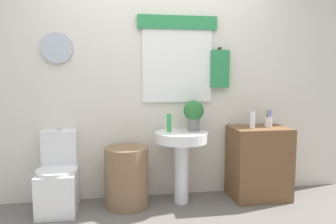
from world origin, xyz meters
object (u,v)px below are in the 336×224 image
object	(u,v)px
pedestal_sink	(181,149)
wooden_cabinet	(259,163)
soap_bottle	(169,123)
potted_plant	(194,113)
toilet	(59,180)
toothbrush_cup	(268,122)
lotion_bottle	(252,120)
laundry_hamper	(127,177)

from	to	relation	value
pedestal_sink	wooden_cabinet	distance (m)	0.86
pedestal_sink	soap_bottle	size ratio (longest dim) A/B	4.07
pedestal_sink	potted_plant	distance (m)	0.39
pedestal_sink	toilet	bearing A→B (deg)	178.30
toothbrush_cup	pedestal_sink	bearing A→B (deg)	-178.80
toilet	soap_bottle	xyz separation A→B (m)	(1.10, 0.01, 0.54)
toilet	lotion_bottle	bearing A→B (deg)	-2.23
laundry_hamper	lotion_bottle	size ratio (longest dim) A/B	3.61
laundry_hamper	pedestal_sink	distance (m)	0.62
laundry_hamper	toothbrush_cup	bearing A→B (deg)	0.75
laundry_hamper	soap_bottle	size ratio (longest dim) A/B	3.31
toothbrush_cup	lotion_bottle	bearing A→B (deg)	-164.03
toilet	lotion_bottle	xyz separation A→B (m)	(1.96, -0.08, 0.56)
pedestal_sink	potted_plant	world-z (taller)	potted_plant
laundry_hamper	toilet	bearing A→B (deg)	176.86
toilet	wooden_cabinet	bearing A→B (deg)	-1.00
laundry_hamper	lotion_bottle	world-z (taller)	lotion_bottle
potted_plant	toothbrush_cup	bearing A→B (deg)	-2.84
wooden_cabinet	potted_plant	bearing A→B (deg)	175.13
wooden_cabinet	toothbrush_cup	xyz separation A→B (m)	(0.10, 0.02, 0.44)
pedestal_sink	wooden_cabinet	world-z (taller)	wooden_cabinet
pedestal_sink	wooden_cabinet	size ratio (longest dim) A/B	0.96
pedestal_sink	lotion_bottle	xyz separation A→B (m)	(0.74, -0.04, 0.28)
toilet	wooden_cabinet	world-z (taller)	toilet
laundry_hamper	potted_plant	xyz separation A→B (m)	(0.70, 0.06, 0.63)
toothbrush_cup	laundry_hamper	bearing A→B (deg)	-179.25
wooden_cabinet	toothbrush_cup	size ratio (longest dim) A/B	4.14
toilet	soap_bottle	distance (m)	1.22
lotion_bottle	wooden_cabinet	bearing A→B (deg)	20.93
pedestal_sink	soap_bottle	xyz separation A→B (m)	(-0.12, 0.05, 0.26)
pedestal_sink	wooden_cabinet	bearing A→B (deg)	-0.00
toilet	laundry_hamper	world-z (taller)	toilet
wooden_cabinet	potted_plant	distance (m)	0.89
laundry_hamper	toothbrush_cup	distance (m)	1.60
pedestal_sink	toothbrush_cup	distance (m)	0.98
laundry_hamper	pedestal_sink	size ratio (longest dim) A/B	0.81
toilet	pedestal_sink	xyz separation A→B (m)	(1.22, -0.04, 0.27)
pedestal_sink	soap_bottle	distance (m)	0.29
pedestal_sink	potted_plant	size ratio (longest dim) A/B	2.34
pedestal_sink	potted_plant	bearing A→B (deg)	23.20
toilet	pedestal_sink	distance (m)	1.25
toilet	potted_plant	distance (m)	1.50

